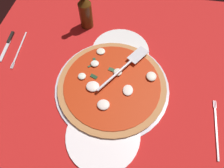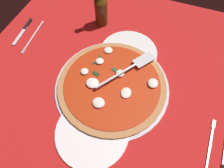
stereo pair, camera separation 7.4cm
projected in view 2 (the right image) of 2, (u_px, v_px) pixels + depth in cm
name	position (u px, v px, depth cm)	size (l,w,h in cm)	color
ground_plane	(111.00, 80.00, 77.44)	(115.85, 115.85, 0.80)	red
checker_pattern	(111.00, 80.00, 77.06)	(115.85, 115.85, 0.10)	white
pizza_pan	(112.00, 86.00, 75.04)	(44.91, 44.91, 0.86)	silver
dinner_plate_left	(92.00, 132.00, 65.75)	(25.73, 25.73, 1.00)	white
dinner_plate_right	(129.00, 52.00, 83.56)	(25.09, 25.09, 1.00)	white
pizza	(112.00, 84.00, 74.04)	(42.47, 42.47, 2.78)	#B87A45
pizza_server	(128.00, 69.00, 74.82)	(24.58, 18.31, 1.00)	silver
place_setting_near	(217.00, 157.00, 61.65)	(21.95, 12.14, 1.40)	white
place_setting_far	(29.00, 33.00, 89.51)	(22.65, 15.43, 1.40)	white
beer_bottle	(101.00, 8.00, 85.53)	(5.98, 5.98, 24.28)	#4F300E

